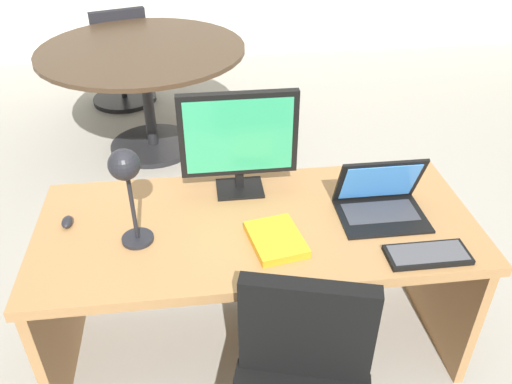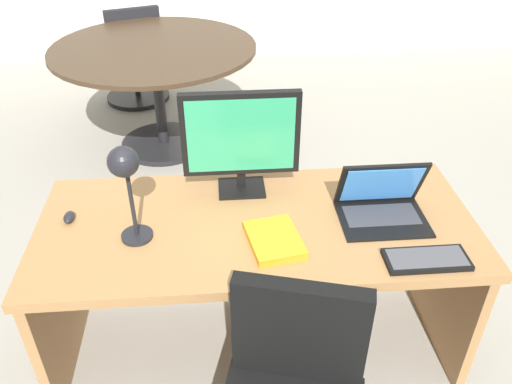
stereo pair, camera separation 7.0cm
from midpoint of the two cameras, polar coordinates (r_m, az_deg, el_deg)
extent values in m
plane|color=gray|center=(3.71, -3.33, 1.94)|extent=(12.00, 12.00, 0.00)
cube|color=#9E7042|center=(2.08, -0.84, -3.80)|extent=(1.74, 0.75, 0.04)
cube|color=#9E7042|center=(2.41, -21.73, -11.82)|extent=(0.04, 0.66, 0.68)
cube|color=#9E7042|center=(2.53, 18.97, -8.53)|extent=(0.04, 0.66, 0.68)
cube|color=#9E7042|center=(2.51, -1.50, -5.70)|extent=(1.53, 0.02, 0.48)
cube|color=black|center=(2.26, -2.68, 0.39)|extent=(0.20, 0.16, 0.01)
cube|color=black|center=(2.24, -2.73, 1.48)|extent=(0.04, 0.02, 0.08)
cube|color=black|center=(2.12, -2.87, 6.33)|extent=(0.49, 0.04, 0.36)
cube|color=#2D9966|center=(2.10, -2.82, 6.08)|extent=(0.44, 0.00, 0.32)
cube|color=black|center=(2.15, 12.69, -2.58)|extent=(0.34, 0.26, 0.01)
cube|color=#38383D|center=(2.16, 12.55, -2.15)|extent=(0.29, 0.14, 0.00)
cube|color=black|center=(2.14, 12.42, 1.23)|extent=(0.34, 0.11, 0.23)
cube|color=#3F8CEA|center=(2.14, 12.49, 1.06)|extent=(0.30, 0.08, 0.19)
cube|color=black|center=(1.99, 17.32, -6.60)|extent=(0.30, 0.13, 0.02)
cube|color=#47474C|center=(1.99, 17.37, -6.36)|extent=(0.28, 0.11, 0.00)
ellipsoid|color=black|center=(2.19, -20.86, -3.09)|extent=(0.04, 0.07, 0.03)
cylinder|color=black|center=(2.04, -13.79, -4.99)|extent=(0.12, 0.12, 0.01)
cylinder|color=black|center=(1.94, -14.41, -1.41)|extent=(0.02, 0.02, 0.30)
sphere|color=black|center=(1.82, -15.33, 2.90)|extent=(0.11, 0.11, 0.11)
cube|color=orange|center=(1.96, 1.19, -5.23)|extent=(0.23, 0.27, 0.03)
cube|color=black|center=(1.74, 4.36, -14.81)|extent=(0.44, 0.17, 0.40)
cylinder|color=black|center=(4.11, -11.64, 5.05)|extent=(0.65, 0.65, 0.04)
cylinder|color=black|center=(3.95, -12.27, 9.85)|extent=(0.08, 0.08, 0.72)
cylinder|color=#3F2D1E|center=(3.81, -12.97, 14.96)|extent=(1.43, 1.43, 0.03)
cylinder|color=black|center=(4.95, -14.56, 9.87)|extent=(0.56, 0.56, 0.04)
cylinder|color=black|center=(4.88, -14.86, 11.78)|extent=(0.05, 0.05, 0.32)
cube|color=black|center=(4.82, -15.22, 13.97)|extent=(0.58, 0.58, 0.08)
cube|color=black|center=(4.53, -15.11, 16.12)|extent=(0.43, 0.19, 0.42)
camera|label=1|loc=(0.03, -90.99, -0.68)|focal=36.51mm
camera|label=2|loc=(0.03, 89.01, 0.68)|focal=36.51mm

